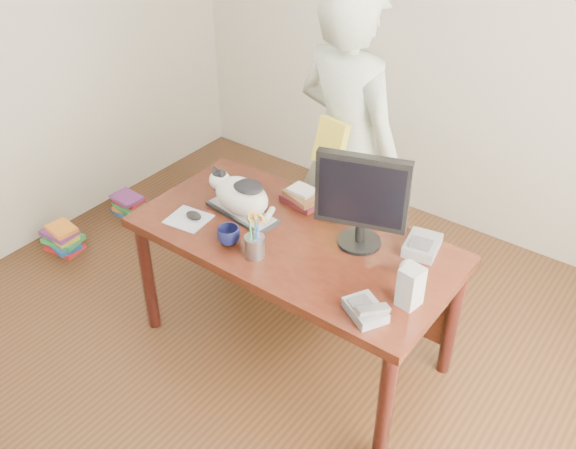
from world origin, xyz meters
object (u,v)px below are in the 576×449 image
Objects in this scene: monitor at (362,197)px; book_pile_a at (63,238)px; keyboard at (242,212)px; pen_cup at (255,244)px; book_pile_b at (129,205)px; cat at (240,194)px; mouse at (194,215)px; coffee_mug at (229,235)px; desk at (303,253)px; person at (347,151)px; calculator at (422,245)px; phone at (366,310)px; baseball at (408,268)px; speaker at (411,287)px; book_stack at (303,197)px.

monitor is 2.27m from book_pile_a.
keyboard is 1.74× the size of pen_cup.
book_pile_b is at bearing 155.03° from monitor.
cat is 0.26m from mouse.
monitor is 1.89× the size of book_pile_b.
coffee_mug is at bearing -21.14° from book_pile_b.
desk is 0.43m from coffee_mug.
person reaches higher than keyboard.
coffee_mug is 0.50× the size of calculator.
pen_cup reaches higher than calculator.
person reaches higher than monitor.
coffee_mug is at bearing -154.07° from phone.
coffee_mug is 0.86m from baseball.
speaker is (0.90, 0.13, 0.05)m from coffee_mug.
book_stack is (-0.43, 0.15, -0.24)m from monitor.
desk is 3.29× the size of monitor.
mouse is at bearing -152.36° from desk.
mouse is at bearing -167.50° from calculator.
baseball is 0.04× the size of person.
phone is (1.07, -0.09, 0.01)m from mouse.
monitor is 0.54m from phone.
pen_cup is (-0.35, -0.36, -0.21)m from monitor.
coffee_mug is (-0.22, -0.31, 0.19)m from desk.
pen_cup reaches higher than phone.
desk is 0.44m from cat.
speaker is 0.10× the size of person.
person is at bearing 141.28° from baseball.
keyboard is at bearing 115.10° from coffee_mug.
monitor reaches higher than cat.
book_stack is (0.36, 0.46, 0.01)m from mouse.
speaker is at bearing -10.67° from book_pile_b.
speaker reaches higher than desk.
cat is at bearing 41.91° from mouse.
pen_cup is at bearing -152.69° from monitor.
book_stack is at bearing 125.80° from desk.
pen_cup is 0.13× the size of person.
keyboard is 0.94m from phone.
keyboard is 0.36m from pen_cup.
calculator is (-0.02, 0.54, 0.00)m from phone.
keyboard is 0.11m from cat.
phone is at bearing -15.15° from book_pile_b.
calculator is at bearing 39.71° from pen_cup.
pen_cup is (-0.06, -0.31, 0.22)m from desk.
phone is (0.90, -0.27, 0.02)m from keyboard.
keyboard is 3.81× the size of coffee_mug.
pen_cup is at bearing -155.00° from baseball.
phone is 0.12× the size of person.
coffee_mug is 0.41× the size of book_pile_a.
pen_cup is at bearing -151.32° from calculator.
coffee_mug is (-0.16, 0.00, -0.02)m from pen_cup.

